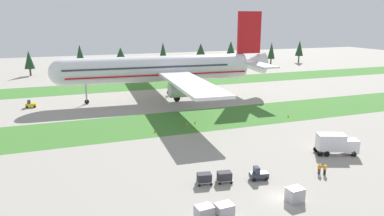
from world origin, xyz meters
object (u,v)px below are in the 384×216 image
at_px(airliner, 164,68).
at_px(catering_truck, 336,143).
at_px(ground_crew_marshaller, 325,169).
at_px(uld_container_1, 204,213).
at_px(pushback_tractor, 31,104).
at_px(taxiway_marker_0, 155,131).
at_px(taxiway_marker_1, 187,123).
at_px(uld_container_2, 295,195).
at_px(taxiway_marker_2, 288,116).
at_px(taxiway_marker_3, 195,122).
at_px(cargo_dolly_second, 204,178).
at_px(baggage_tug, 258,174).
at_px(ground_crew_loader, 319,168).
at_px(uld_container_0, 224,211).
at_px(cargo_dolly_lead, 224,176).

xyz_separation_m(airliner, catering_truck, (15.47, -51.71, -6.86)).
distance_m(catering_truck, ground_crew_marshaller, 9.57).
bearing_deg(uld_container_1, pushback_tractor, 109.02).
distance_m(catering_truck, taxiway_marker_0, 34.12).
xyz_separation_m(uld_container_1, taxiway_marker_1, (10.57, 36.29, -0.51)).
xyz_separation_m(uld_container_2, taxiway_marker_2, (22.70, 33.95, -0.64)).
relative_size(catering_truck, taxiway_marker_1, 10.67).
height_order(taxiway_marker_1, taxiway_marker_3, taxiway_marker_1).
bearing_deg(cargo_dolly_second, taxiway_marker_3, 171.97).
relative_size(catering_truck, pushback_tractor, 2.74).
relative_size(airliner, taxiway_marker_2, 148.06).
relative_size(baggage_tug, ground_crew_loader, 1.60).
bearing_deg(baggage_tug, catering_truck, 113.44).
bearing_deg(taxiway_marker_3, taxiway_marker_2, -6.65).
xyz_separation_m(uld_container_0, taxiway_marker_0, (0.43, 33.82, -0.55)).
relative_size(uld_container_1, taxiway_marker_1, 2.92).
bearing_deg(catering_truck, baggage_tug, -55.74).
bearing_deg(uld_container_1, taxiway_marker_1, 73.76).
relative_size(airliner, taxiway_marker_1, 111.21).
bearing_deg(ground_crew_loader, taxiway_marker_3, -57.55).
height_order(airliner, uld_container_2, airliner).
bearing_deg(pushback_tractor, uld_container_0, 24.20).
relative_size(baggage_tug, taxiway_marker_0, 4.28).
bearing_deg(ground_crew_marshaller, taxiway_marker_3, -69.54).
xyz_separation_m(airliner, ground_crew_loader, (7.55, -57.28, -7.87)).
relative_size(cargo_dolly_second, taxiway_marker_3, 4.65).
bearing_deg(uld_container_2, airliner, 89.28).
bearing_deg(ground_crew_loader, uld_container_2, 51.74).
bearing_deg(airliner, uld_container_1, 171.74).
bearing_deg(cargo_dolly_lead, taxiway_marker_3, 177.58).
distance_m(cargo_dolly_lead, taxiway_marker_0, 25.67).
bearing_deg(taxiway_marker_3, cargo_dolly_lead, -102.53).
height_order(cargo_dolly_lead, taxiway_marker_0, cargo_dolly_lead).
bearing_deg(uld_container_0, pushback_tractor, 110.67).
relative_size(airliner, uld_container_1, 38.13).
height_order(taxiway_marker_2, taxiway_marker_3, taxiway_marker_3).
bearing_deg(airliner, cargo_dolly_second, 173.42).
height_order(baggage_tug, taxiway_marker_3, baggage_tug).
height_order(cargo_dolly_second, taxiway_marker_1, cargo_dolly_second).
bearing_deg(pushback_tractor, uld_container_1, 22.55).
relative_size(uld_container_1, taxiway_marker_0, 3.07).
xyz_separation_m(ground_crew_marshaller, taxiway_marker_2, (13.77, 28.84, -0.69)).
xyz_separation_m(cargo_dolly_lead, taxiway_marker_3, (6.36, 28.63, -0.66)).
relative_size(uld_container_2, taxiway_marker_3, 3.83).
xyz_separation_m(pushback_tractor, ground_crew_marshaller, (43.71, -59.96, 0.13)).
xyz_separation_m(pushback_tractor, taxiway_marker_1, (33.01, -28.80, -0.47)).
height_order(catering_truck, ground_crew_loader, catering_truck).
xyz_separation_m(uld_container_0, taxiway_marker_1, (8.28, 36.74, -0.53)).
relative_size(baggage_tug, taxiway_marker_3, 5.34).
relative_size(uld_container_0, uld_container_2, 1.00).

